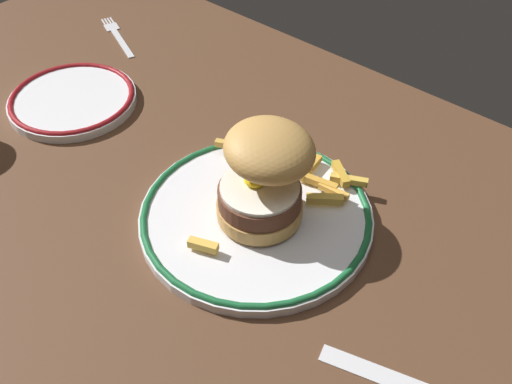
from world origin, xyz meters
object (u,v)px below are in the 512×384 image
(fork, at_px, (117,35))
(side_plate, at_px, (72,99))
(dinner_plate, at_px, (256,215))
(burger, at_px, (265,174))

(fork, bearing_deg, side_plate, -58.21)
(dinner_plate, xyz_separation_m, side_plate, (-0.35, 0.00, -0.00))
(burger, relative_size, fork, 0.92)
(burger, xyz_separation_m, side_plate, (-0.35, -0.01, -0.06))
(side_plate, bearing_deg, fork, 121.79)
(dinner_plate, relative_size, burger, 2.10)
(burger, bearing_deg, side_plate, -179.03)
(dinner_plate, height_order, fork, dinner_plate)
(dinner_plate, distance_m, burger, 0.06)
(side_plate, bearing_deg, burger, 0.97)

